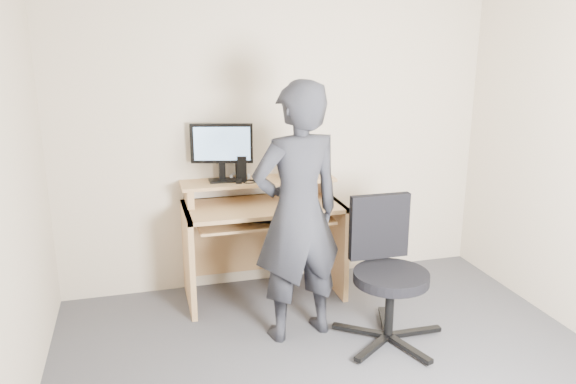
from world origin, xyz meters
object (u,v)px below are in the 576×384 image
monitor (222,147)px  office_chair (387,266)px  desk (261,226)px  person (298,214)px

monitor → office_chair: 1.51m
desk → person: size_ratio=0.69×
person → office_chair: bearing=150.5°
desk → person: 0.80m
desk → monitor: bearing=162.8°
monitor → person: size_ratio=0.27×
office_chair → person: bearing=161.8°
monitor → office_chair: bearing=-33.1°
desk → office_chair: 1.12m
monitor → person: person is taller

